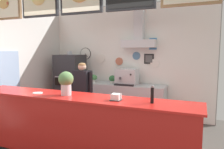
% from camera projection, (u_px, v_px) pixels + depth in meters
% --- Properties ---
extents(ground_plane, '(5.49, 5.49, 0.00)m').
position_uv_depth(ground_plane, '(87.00, 149.00, 3.94)').
color(ground_plane, '#514C47').
extents(back_wall_assembly, '(4.50, 2.56, 3.01)m').
position_uv_depth(back_wall_assembly, '(126.00, 57.00, 5.68)').
color(back_wall_assembly, gray).
rests_on(back_wall_assembly, ground_plane).
extents(service_counter, '(3.91, 0.65, 1.07)m').
position_uv_depth(service_counter, '(75.00, 128.00, 3.51)').
color(service_counter, red).
rests_on(service_counter, ground_plane).
extents(back_prep_counter, '(2.12, 0.62, 0.93)m').
position_uv_depth(back_prep_counter, '(124.00, 102.00, 5.61)').
color(back_prep_counter, '#B7BABF').
rests_on(back_prep_counter, ground_plane).
extents(pizza_oven, '(0.71, 0.65, 1.78)m').
position_uv_depth(pizza_oven, '(70.00, 85.00, 5.95)').
color(pizza_oven, '#232326').
rests_on(pizza_oven, ground_plane).
extents(shop_worker, '(0.55, 0.28, 1.53)m').
position_uv_depth(shop_worker, '(83.00, 94.00, 4.82)').
color(shop_worker, '#232328').
rests_on(shop_worker, ground_plane).
extents(espresso_machine, '(0.54, 0.46, 0.40)m').
position_uv_depth(espresso_machine, '(127.00, 77.00, 5.48)').
color(espresso_machine, silver).
rests_on(espresso_machine, back_prep_counter).
extents(potted_oregano, '(0.18, 0.18, 0.21)m').
position_uv_depth(potted_oregano, '(112.00, 79.00, 5.68)').
color(potted_oregano, beige).
rests_on(potted_oregano, back_prep_counter).
extents(potted_rosemary, '(0.17, 0.17, 0.21)m').
position_uv_depth(potted_rosemary, '(94.00, 78.00, 5.88)').
color(potted_rosemary, beige).
rests_on(potted_rosemary, back_prep_counter).
extents(basil_vase, '(0.24, 0.24, 0.39)m').
position_uv_depth(basil_vase, '(66.00, 82.00, 3.48)').
color(basil_vase, silver).
rests_on(basil_vase, service_counter).
extents(pepper_grinder, '(0.05, 0.05, 0.25)m').
position_uv_depth(pepper_grinder, '(152.00, 94.00, 2.95)').
color(pepper_grinder, black).
rests_on(pepper_grinder, service_counter).
extents(condiment_plate, '(0.17, 0.17, 0.01)m').
position_uv_depth(condiment_plate, '(38.00, 93.00, 3.64)').
color(condiment_plate, white).
rests_on(condiment_plate, service_counter).
extents(napkin_holder, '(0.16, 0.15, 0.11)m').
position_uv_depth(napkin_holder, '(116.00, 97.00, 3.13)').
color(napkin_holder, '#262628').
rests_on(napkin_holder, service_counter).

